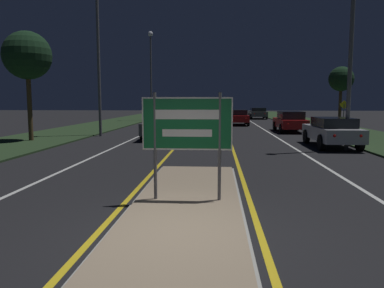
# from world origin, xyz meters

# --- Properties ---
(ground_plane) EXTENTS (160.00, 160.00, 0.00)m
(ground_plane) POSITION_xyz_m (0.00, 0.00, 0.00)
(ground_plane) COLOR black
(median_island) EXTENTS (2.30, 8.08, 0.10)m
(median_island) POSITION_xyz_m (0.00, 1.94, 0.04)
(median_island) COLOR #999993
(median_island) RESTS_ON ground_plane
(verge_left) EXTENTS (5.00, 100.00, 0.08)m
(verge_left) POSITION_xyz_m (-9.50, 20.00, 0.04)
(verge_left) COLOR #23381E
(verge_left) RESTS_ON ground_plane
(verge_right) EXTENTS (5.00, 100.00, 0.08)m
(verge_right) POSITION_xyz_m (9.50, 20.00, 0.04)
(verge_right) COLOR #23381E
(verge_right) RESTS_ON ground_plane
(centre_line_yellow_left) EXTENTS (0.12, 70.00, 0.01)m
(centre_line_yellow_left) POSITION_xyz_m (-1.34, 25.00, 0.00)
(centre_line_yellow_left) COLOR gold
(centre_line_yellow_left) RESTS_ON ground_plane
(centre_line_yellow_right) EXTENTS (0.12, 70.00, 0.01)m
(centre_line_yellow_right) POSITION_xyz_m (1.34, 25.00, 0.00)
(centre_line_yellow_right) COLOR gold
(centre_line_yellow_right) RESTS_ON ground_plane
(lane_line_white_left) EXTENTS (0.12, 70.00, 0.01)m
(lane_line_white_left) POSITION_xyz_m (-4.20, 25.00, 0.00)
(lane_line_white_left) COLOR silver
(lane_line_white_left) RESTS_ON ground_plane
(lane_line_white_right) EXTENTS (0.12, 70.00, 0.01)m
(lane_line_white_right) POSITION_xyz_m (4.20, 25.00, 0.00)
(lane_line_white_right) COLOR silver
(lane_line_white_right) RESTS_ON ground_plane
(edge_line_white_left) EXTENTS (0.10, 70.00, 0.01)m
(edge_line_white_left) POSITION_xyz_m (-7.20, 25.00, 0.00)
(edge_line_white_left) COLOR silver
(edge_line_white_left) RESTS_ON ground_plane
(edge_line_white_right) EXTENTS (0.10, 70.00, 0.01)m
(edge_line_white_right) POSITION_xyz_m (7.20, 25.00, 0.00)
(edge_line_white_right) COLOR silver
(edge_line_white_right) RESTS_ON ground_plane
(highway_sign) EXTENTS (1.88, 0.07, 2.25)m
(highway_sign) POSITION_xyz_m (0.00, 1.94, 1.63)
(highway_sign) COLOR #56565B
(highway_sign) RESTS_ON median_island
(streetlight_left_near) EXTENTS (0.59, 0.59, 10.58)m
(streetlight_left_near) POSITION_xyz_m (-6.61, 16.95, 7.06)
(streetlight_left_near) COLOR #56565B
(streetlight_left_near) RESTS_ON ground_plane
(streetlight_left_far) EXTENTS (0.52, 0.52, 9.52)m
(streetlight_left_far) POSITION_xyz_m (-6.52, 34.59, 6.09)
(streetlight_left_far) COLOR #56565B
(streetlight_left_far) RESTS_ON ground_plane
(streetlight_right_near) EXTENTS (0.45, 0.45, 10.26)m
(streetlight_right_near) POSITION_xyz_m (6.34, 11.07, 6.06)
(streetlight_right_near) COLOR #56565B
(streetlight_right_near) RESTS_ON ground_plane
(car_receding_0) EXTENTS (1.87, 4.57, 1.40)m
(car_receding_0) POSITION_xyz_m (6.03, 12.24, 0.76)
(car_receding_0) COLOR #B7B7BC
(car_receding_0) RESTS_ON ground_plane
(car_receding_1) EXTENTS (1.86, 4.60, 1.45)m
(car_receding_1) POSITION_xyz_m (5.74, 20.97, 0.76)
(car_receding_1) COLOR maroon
(car_receding_1) RESTS_ON ground_plane
(car_receding_2) EXTENTS (1.84, 4.64, 1.39)m
(car_receding_2) POSITION_xyz_m (2.51, 28.32, 0.75)
(car_receding_2) COLOR maroon
(car_receding_2) RESTS_ON ground_plane
(car_receding_3) EXTENTS (2.04, 4.67, 1.36)m
(car_receding_3) POSITION_xyz_m (5.57, 40.42, 0.73)
(car_receding_3) COLOR #4C514C
(car_receding_3) RESTS_ON ground_plane
(car_approaching_0) EXTENTS (2.00, 4.74, 1.52)m
(car_approaching_0) POSITION_xyz_m (-2.52, 15.76, 0.80)
(car_approaching_0) COLOR #4C514C
(car_approaching_0) RESTS_ON ground_plane
(car_approaching_1) EXTENTS (1.86, 4.73, 1.47)m
(car_approaching_1) POSITION_xyz_m (-5.52, 31.57, 0.79)
(car_approaching_1) COLOR black
(car_approaching_1) RESTS_ON ground_plane
(car_approaching_2) EXTENTS (2.04, 4.79, 1.44)m
(car_approaching_2) POSITION_xyz_m (-5.85, 40.71, 0.78)
(car_approaching_2) COLOR silver
(car_approaching_2) RESTS_ON ground_plane
(warning_sign) EXTENTS (0.60, 0.06, 2.14)m
(warning_sign) POSITION_xyz_m (9.00, 19.70, 1.37)
(warning_sign) COLOR #56565B
(warning_sign) RESTS_ON verge_right
(roadside_palm_left) EXTENTS (2.51, 2.51, 5.71)m
(roadside_palm_left) POSITION_xyz_m (-9.31, 13.52, 4.51)
(roadside_palm_left) COLOR #4C3823
(roadside_palm_left) RESTS_ON verge_left
(roadside_palm_right) EXTENTS (1.96, 1.96, 4.82)m
(roadside_palm_right) POSITION_xyz_m (10.46, 25.09, 3.87)
(roadside_palm_right) COLOR #4C3823
(roadside_palm_right) RESTS_ON verge_right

